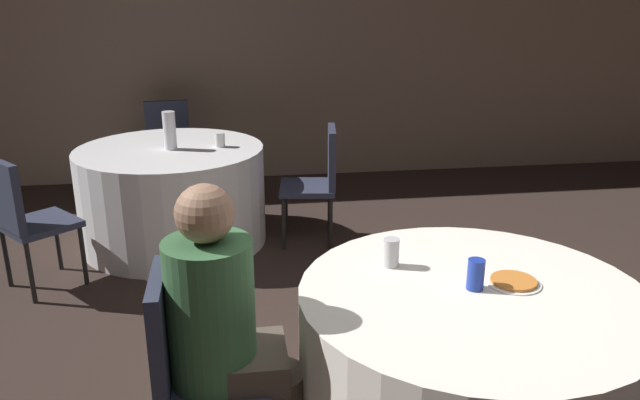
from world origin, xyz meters
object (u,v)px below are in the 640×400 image
at_px(table_far, 173,195).
at_px(bottle_far, 170,131).
at_px(table_near, 466,372).
at_px(chair_far_east, 320,175).
at_px(chair_far_north, 169,141).
at_px(person_green_jacket, 231,339).
at_px(soda_can_blue, 476,274).
at_px(pizza_plate_near, 513,282).
at_px(chair_near_west, 189,361).
at_px(soda_can_silver, 391,253).
at_px(chair_far_southwest, 23,213).

bearing_deg(table_far, bottle_far, -66.83).
distance_m(table_near, chair_far_east, 2.34).
relative_size(chair_far_north, bottle_far, 3.19).
distance_m(chair_far_east, person_green_jacket, 2.41).
bearing_deg(soda_can_blue, bottle_far, 119.10).
bearing_deg(pizza_plate_near, chair_near_west, -177.89).
height_order(table_far, chair_far_east, chair_far_east).
xyz_separation_m(person_green_jacket, soda_can_silver, (0.67, 0.27, 0.19)).
bearing_deg(person_green_jacket, soda_can_silver, 111.72).
bearing_deg(chair_far_north, bottle_far, 90.62).
bearing_deg(pizza_plate_near, table_far, 122.17).
distance_m(chair_near_west, soda_can_blue, 1.13).
relative_size(person_green_jacket, soda_can_blue, 9.83).
relative_size(person_green_jacket, soda_can_silver, 9.83).
height_order(chair_far_north, chair_far_east, same).
distance_m(chair_near_west, chair_far_southwest, 2.08).
xyz_separation_m(chair_far_east, person_green_jacket, (-0.66, -2.32, 0.08)).
xyz_separation_m(chair_far_north, bottle_far, (0.13, -1.12, 0.34)).
bearing_deg(chair_far_east, pizza_plate_near, -161.28).
height_order(table_far, bottle_far, bottle_far).
distance_m(person_green_jacket, pizza_plate_near, 1.11).
relative_size(soda_can_silver, soda_can_blue, 1.00).
bearing_deg(chair_far_east, soda_can_blue, -165.47).
distance_m(chair_far_east, bottle_far, 1.12).
relative_size(table_near, bottle_far, 4.94).
relative_size(chair_near_west, soda_can_silver, 7.13).
height_order(pizza_plate_near, soda_can_blue, soda_can_blue).
height_order(chair_far_southwest, pizza_plate_near, chair_far_southwest).
relative_size(table_far, soda_can_blue, 11.12).
bearing_deg(chair_far_north, chair_far_east, 128.20).
relative_size(chair_far_southwest, soda_can_silver, 7.13).
bearing_deg(pizza_plate_near, person_green_jacket, -177.65).
relative_size(table_near, pizza_plate_near, 6.33).
bearing_deg(table_near, chair_far_north, 112.36).
xyz_separation_m(table_far, person_green_jacket, (0.42, -2.47, 0.24)).
xyz_separation_m(table_near, person_green_jacket, (-0.93, -0.01, 0.24)).
xyz_separation_m(chair_near_west, soda_can_blue, (1.09, 0.02, 0.27)).
bearing_deg(chair_far_north, person_green_jacket, 92.61).
bearing_deg(chair_far_southwest, table_far, 90.00).
relative_size(chair_far_north, person_green_jacket, 0.73).
distance_m(chair_near_west, pizza_plate_near, 1.28).
bearing_deg(bottle_far, chair_far_southwest, -141.83).
bearing_deg(chair_near_west, table_near, 90.00).
xyz_separation_m(chair_near_west, chair_far_east, (0.82, 2.32, 0.00)).
height_order(table_near, table_far, same).
distance_m(table_far, chair_far_southwest, 1.10).
bearing_deg(person_green_jacket, table_far, -170.76).
bearing_deg(person_green_jacket, soda_can_blue, 91.03).
bearing_deg(table_far, chair_near_west, -83.97).
xyz_separation_m(table_near, bottle_far, (-1.33, 2.42, 0.50)).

